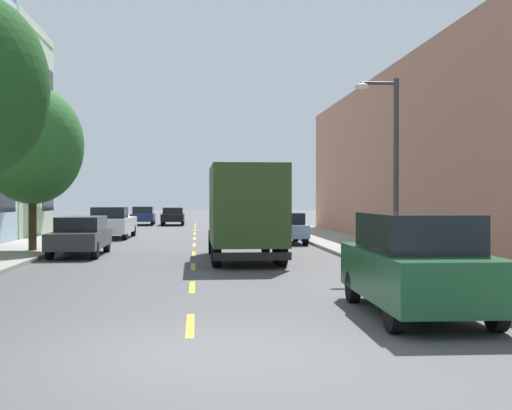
# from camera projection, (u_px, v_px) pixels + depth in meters

# --- Properties ---
(ground_plane) EXTENTS (160.00, 160.00, 0.00)m
(ground_plane) POSITION_uv_depth(u_px,v_px,m) (195.00, 235.00, 39.58)
(ground_plane) COLOR #4C4C4F
(sidewalk_left) EXTENTS (3.20, 120.00, 0.14)m
(sidewalk_left) POSITION_uv_depth(u_px,v_px,m) (66.00, 237.00, 36.96)
(sidewalk_left) COLOR #99968E
(sidewalk_left) RESTS_ON ground_plane
(sidewalk_right) EXTENTS (3.20, 120.00, 0.14)m
(sidewalk_right) POSITION_uv_depth(u_px,v_px,m) (319.00, 236.00, 38.22)
(sidewalk_right) COLOR #99968E
(sidewalk_right) RESTS_ON ground_plane
(lane_centerline_dashes) EXTENTS (0.14, 47.20, 0.01)m
(lane_centerline_dashes) POSITION_uv_depth(u_px,v_px,m) (194.00, 241.00, 34.10)
(lane_centerline_dashes) COLOR yellow
(lane_centerline_dashes) RESTS_ON ground_plane
(apartment_block_opposite) EXTENTS (10.00, 36.00, 8.10)m
(apartment_block_opposite) POSITION_uv_depth(u_px,v_px,m) (493.00, 158.00, 30.79)
(apartment_block_opposite) COLOR #B27560
(apartment_block_opposite) RESTS_ON ground_plane
(street_tree_third) EXTENTS (4.03, 4.03, 6.54)m
(street_tree_third) POSITION_uv_depth(u_px,v_px,m) (32.00, 145.00, 26.61)
(street_tree_third) COLOR #47331E
(street_tree_third) RESTS_ON sidewalk_left
(street_lamp) EXTENTS (1.35, 0.28, 5.68)m
(street_lamp) POSITION_uv_depth(u_px,v_px,m) (390.00, 156.00, 20.12)
(street_lamp) COLOR #38383D
(street_lamp) RESTS_ON sidewalk_right
(delivery_box_truck) EXTENTS (2.43, 7.09, 3.31)m
(delivery_box_truck) POSITION_uv_depth(u_px,v_px,m) (244.00, 208.00, 23.70)
(delivery_box_truck) COLOR #2D471E
(delivery_box_truck) RESTS_ON ground_plane
(parked_suv_forest) EXTENTS (2.07, 4.85, 1.93)m
(parked_suv_forest) POSITION_uv_depth(u_px,v_px,m) (416.00, 263.00, 12.68)
(parked_suv_forest) COLOR #194C28
(parked_suv_forest) RESTS_ON ground_plane
(parked_wagon_navy) EXTENTS (1.92, 4.74, 1.50)m
(parked_wagon_navy) POSITION_uv_depth(u_px,v_px,m) (143.00, 215.00, 54.89)
(parked_wagon_navy) COLOR navy
(parked_wagon_navy) RESTS_ON ground_plane
(parked_hatchback_champagne) EXTENTS (1.84, 4.04, 1.50)m
(parked_hatchback_champagne) POSITION_uv_depth(u_px,v_px,m) (261.00, 220.00, 43.72)
(parked_hatchback_champagne) COLOR tan
(parked_hatchback_champagne) RESTS_ON ground_plane
(parked_hatchback_sky) EXTENTS (1.84, 4.04, 1.50)m
(parked_hatchback_sky) POSITION_uv_depth(u_px,v_px,m) (285.00, 228.00, 32.57)
(parked_hatchback_sky) COLOR #7A9EC6
(parked_hatchback_sky) RESTS_ON ground_plane
(parked_wagon_charcoal) EXTENTS (1.82, 4.70, 1.50)m
(parked_wagon_charcoal) POSITION_uv_depth(u_px,v_px,m) (81.00, 235.00, 25.84)
(parked_wagon_charcoal) COLOR #333338
(parked_wagon_charcoal) RESTS_ON ground_plane
(parked_suv_orange) EXTENTS (2.01, 4.82, 1.93)m
(parked_suv_orange) POSITION_uv_depth(u_px,v_px,m) (252.00, 214.00, 52.00)
(parked_suv_orange) COLOR orange
(parked_suv_orange) RESTS_ON ground_plane
(parked_pickup_white) EXTENTS (2.15, 5.36, 1.73)m
(parked_pickup_white) POSITION_uv_depth(u_px,v_px,m) (113.00, 223.00, 36.72)
(parked_pickup_white) COLOR silver
(parked_pickup_white) RESTS_ON ground_plane
(moving_black_sedan) EXTENTS (1.80, 4.50, 1.43)m
(moving_black_sedan) POSITION_uv_depth(u_px,v_px,m) (173.00, 216.00, 54.45)
(moving_black_sedan) COLOR black
(moving_black_sedan) RESTS_ON ground_plane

